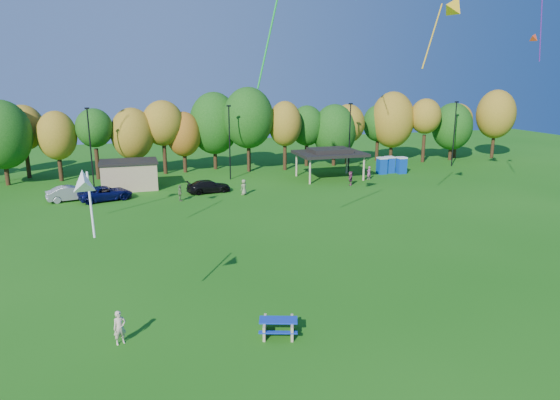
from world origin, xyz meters
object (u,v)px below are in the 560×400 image
object	(u,v)px
kite_flyer	(120,328)
car_b	(71,193)
picnic_table	(278,326)
car_d	(209,186)
porta_potties	(391,165)
car_c	(106,193)

from	to	relation	value
kite_flyer	car_b	xyz separation A→B (m)	(-5.11, 31.18, -0.07)
kite_flyer	picnic_table	bearing A→B (deg)	-29.60
car_d	kite_flyer	bearing A→B (deg)	155.38
porta_potties	kite_flyer	world-z (taller)	porta_potties
porta_potties	car_c	bearing A→B (deg)	-172.59
car_b	car_c	distance (m)	3.57
picnic_table	car_c	size ratio (longest dim) A/B	0.42
kite_flyer	car_d	xyz separation A→B (m)	(9.06, 30.66, -0.15)
kite_flyer	car_d	bearing A→B (deg)	54.11
porta_potties	kite_flyer	distance (m)	48.54
porta_potties	car_d	world-z (taller)	porta_potties
car_c	car_d	size ratio (longest dim) A/B	1.11
picnic_table	car_b	size ratio (longest dim) A/B	0.48
picnic_table	car_c	distance (m)	32.89
car_b	car_d	distance (m)	14.18
picnic_table	kite_flyer	size ratio (longest dim) A/B	1.34
picnic_table	car_d	world-z (taller)	car_d
porta_potties	picnic_table	world-z (taller)	porta_potties
porta_potties	car_d	size ratio (longest dim) A/B	0.78
car_b	car_d	size ratio (longest dim) A/B	0.97
car_b	car_c	world-z (taller)	car_b
porta_potties	picnic_table	size ratio (longest dim) A/B	1.66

